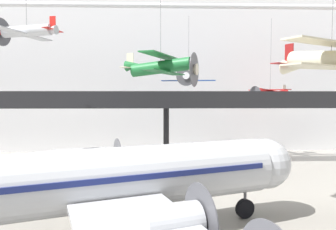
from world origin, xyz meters
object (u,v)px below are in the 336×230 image
at_px(airliner_silver_main, 94,181).
at_px(suspended_plane_green_biplane, 161,67).
at_px(suspended_plane_blue_trainer, 189,79).
at_px(suspended_plane_silver_racer, 27,31).
at_px(suspended_plane_cream_biplane, 331,59).
at_px(suspended_plane_red_highwing, 270,93).

height_order(airliner_silver_main, suspended_plane_green_biplane, suspended_plane_green_biplane).
bearing_deg(airliner_silver_main, suspended_plane_green_biplane, 51.19).
height_order(suspended_plane_blue_trainer, suspended_plane_silver_racer, suspended_plane_silver_racer).
height_order(suspended_plane_cream_biplane, suspended_plane_green_biplane, suspended_plane_green_biplane).
xyz_separation_m(suspended_plane_green_biplane, suspended_plane_blue_trainer, (3.68, 12.15, -0.48)).
xyz_separation_m(suspended_plane_green_biplane, suspended_plane_silver_racer, (-12.71, 2.37, 3.49)).
distance_m(airliner_silver_main, suspended_plane_green_biplane, 14.15).
height_order(suspended_plane_green_biplane, suspended_plane_red_highwing, suspended_plane_green_biplane).
height_order(airliner_silver_main, suspended_plane_red_highwing, suspended_plane_red_highwing).
bearing_deg(suspended_plane_silver_racer, suspended_plane_red_highwing, -143.88).
relative_size(suspended_plane_blue_trainer, suspended_plane_silver_racer, 1.16).
height_order(suspended_plane_green_biplane, suspended_plane_silver_racer, suspended_plane_silver_racer).
bearing_deg(airliner_silver_main, suspended_plane_silver_racer, 102.48).
height_order(suspended_plane_silver_racer, suspended_plane_red_highwing, suspended_plane_silver_racer).
relative_size(suspended_plane_silver_racer, suspended_plane_red_highwing, 0.69).
distance_m(suspended_plane_blue_trainer, suspended_plane_silver_racer, 19.49).
distance_m(suspended_plane_cream_biplane, suspended_plane_silver_racer, 26.29).
relative_size(suspended_plane_cream_biplane, suspended_plane_green_biplane, 0.97).
bearing_deg(suspended_plane_red_highwing, suspended_plane_green_biplane, 18.11).
distance_m(suspended_plane_cream_biplane, suspended_plane_blue_trainer, 22.34).
height_order(suspended_plane_cream_biplane, suspended_plane_blue_trainer, suspended_plane_cream_biplane).
height_order(airliner_silver_main, suspended_plane_silver_racer, suspended_plane_silver_racer).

